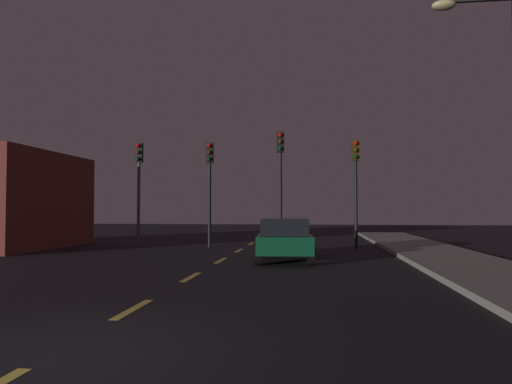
{
  "coord_description": "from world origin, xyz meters",
  "views": [
    {
      "loc": [
        3.07,
        -5.1,
        1.71
      ],
      "look_at": [
        0.63,
        14.57,
        2.44
      ],
      "focal_mm": 32.71,
      "sensor_mm": 36.0,
      "label": 1
    }
  ],
  "objects": [
    {
      "name": "sidewalk_curb_right",
      "position": [
        7.5,
        7.0,
        0.07
      ],
      "size": [
        3.0,
        40.0,
        0.15
      ],
      "primitive_type": "cube",
      "color": "gray",
      "rests_on": "ground_plane"
    },
    {
      "name": "street_lamp_right",
      "position": [
        7.48,
        6.34,
        4.12
      ],
      "size": [
        1.99,
        0.36,
        6.78
      ],
      "color": "black",
      "rests_on": "ground_plane"
    },
    {
      "name": "traffic_signal_center_left",
      "position": [
        -1.59,
        15.43,
        3.31
      ],
      "size": [
        0.32,
        0.38,
        4.71
      ],
      "color": "black",
      "rests_on": "ground_plane"
    },
    {
      "name": "lane_stripe_second",
      "position": [
        0.0,
        2.6,
        0.0
      ],
      "size": [
        0.16,
        1.6,
        0.01
      ],
      "primitive_type": "cube",
      "color": "#EACC4C",
      "rests_on": "ground_plane"
    },
    {
      "name": "ground_plane",
      "position": [
        0.0,
        7.0,
        0.0
      ],
      "size": [
        80.0,
        80.0,
        0.0
      ],
      "primitive_type": "plane",
      "color": "black"
    },
    {
      "name": "lane_stripe_fifth",
      "position": [
        0.0,
        14.0,
        0.0
      ],
      "size": [
        0.16,
        1.6,
        0.01
      ],
      "primitive_type": "cube",
      "color": "#EACC4C",
      "rests_on": "ground_plane"
    },
    {
      "name": "traffic_signal_far_left",
      "position": [
        -4.91,
        15.43,
        3.34
      ],
      "size": [
        0.32,
        0.38,
        4.76
      ],
      "color": "#4C4C51",
      "rests_on": "ground_plane"
    },
    {
      "name": "traffic_signal_center_right",
      "position": [
        1.61,
        15.43,
        3.58
      ],
      "size": [
        0.32,
        0.38,
        5.13
      ],
      "color": "black",
      "rests_on": "ground_plane"
    },
    {
      "name": "traffic_signal_far_right",
      "position": [
        4.88,
        15.43,
        3.31
      ],
      "size": [
        0.32,
        0.38,
        4.71
      ],
      "color": "black",
      "rests_on": "ground_plane"
    },
    {
      "name": "lane_stripe_sixth",
      "position": [
        0.0,
        17.8,
        0.0
      ],
      "size": [
        0.16,
        1.6,
        0.01
      ],
      "primitive_type": "cube",
      "color": "#EACC4C",
      "rests_on": "ground_plane"
    },
    {
      "name": "car_stopped_ahead",
      "position": [
        2.09,
        10.56,
        0.72
      ],
      "size": [
        2.09,
        4.15,
        1.4
      ],
      "color": "#0F4C2D",
      "rests_on": "ground_plane"
    },
    {
      "name": "lane_stripe_fourth",
      "position": [
        0.0,
        10.2,
        0.0
      ],
      "size": [
        0.16,
        1.6,
        0.01
      ],
      "primitive_type": "cube",
      "color": "#EACC4C",
      "rests_on": "ground_plane"
    },
    {
      "name": "lane_stripe_third",
      "position": [
        0.0,
        6.4,
        0.0
      ],
      "size": [
        0.16,
        1.6,
        0.01
      ],
      "primitive_type": "cube",
      "color": "#EACC4C",
      "rests_on": "ground_plane"
    }
  ]
}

